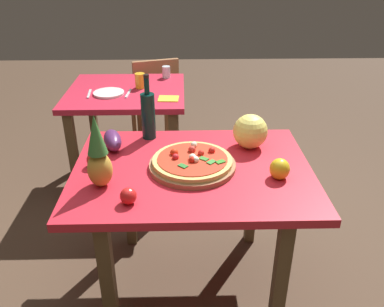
% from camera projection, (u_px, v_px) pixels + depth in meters
% --- Properties ---
extents(ground_plane, '(10.00, 10.00, 0.00)m').
position_uv_depth(ground_plane, '(192.00, 284.00, 2.30)').
color(ground_plane, '#4C3828').
extents(display_table, '(1.15, 0.86, 0.77)m').
position_uv_depth(display_table, '(192.00, 185.00, 1.98)').
color(display_table, brown).
rests_on(display_table, ground_plane).
extents(background_table, '(0.86, 0.80, 0.77)m').
position_uv_depth(background_table, '(127.00, 106.00, 3.02)').
color(background_table, brown).
rests_on(background_table, ground_plane).
extents(dining_chair, '(0.50, 0.50, 0.85)m').
position_uv_depth(dining_chair, '(154.00, 97.00, 3.66)').
color(dining_chair, '#926140').
rests_on(dining_chair, ground_plane).
extents(pizza_board, '(0.42, 0.42, 0.02)m').
position_uv_depth(pizza_board, '(192.00, 165.00, 1.93)').
color(pizza_board, '#926140').
rests_on(pizza_board, display_table).
extents(pizza, '(0.38, 0.38, 0.05)m').
position_uv_depth(pizza, '(192.00, 160.00, 1.92)').
color(pizza, tan).
rests_on(pizza, pizza_board).
extents(wine_bottle, '(0.08, 0.08, 0.36)m').
position_uv_depth(wine_bottle, '(148.00, 115.00, 2.17)').
color(wine_bottle, black).
rests_on(wine_bottle, display_table).
extents(pineapple_left, '(0.11, 0.11, 0.34)m').
position_uv_depth(pineapple_left, '(98.00, 155.00, 1.73)').
color(pineapple_left, gold).
rests_on(pineapple_left, display_table).
extents(melon, '(0.18, 0.18, 0.18)m').
position_uv_depth(melon, '(250.00, 131.00, 2.09)').
color(melon, '#EEE167').
rests_on(melon, display_table).
extents(bell_pepper, '(0.09, 0.09, 0.10)m').
position_uv_depth(bell_pepper, '(280.00, 169.00, 1.83)').
color(bell_pepper, yellow).
rests_on(bell_pepper, display_table).
extents(eggplant, '(0.14, 0.22, 0.09)m').
position_uv_depth(eggplant, '(113.00, 140.00, 2.10)').
color(eggplant, '#4F2555').
rests_on(eggplant, display_table).
extents(tomato_near_board, '(0.07, 0.07, 0.07)m').
position_uv_depth(tomato_near_board, '(94.00, 160.00, 1.93)').
color(tomato_near_board, red).
rests_on(tomato_near_board, display_table).
extents(tomato_beside_pepper, '(0.07, 0.07, 0.07)m').
position_uv_depth(tomato_beside_pepper, '(128.00, 196.00, 1.66)').
color(tomato_beside_pepper, red).
rests_on(tomato_beside_pepper, display_table).
extents(drinking_glass_juice, '(0.07, 0.07, 0.11)m').
position_uv_depth(drinking_glass_juice, '(140.00, 81.00, 2.98)').
color(drinking_glass_juice, gold).
rests_on(drinking_glass_juice, background_table).
extents(drinking_glass_water, '(0.06, 0.06, 0.09)m').
position_uv_depth(drinking_glass_water, '(166.00, 72.00, 3.21)').
color(drinking_glass_water, silver).
rests_on(drinking_glass_water, background_table).
extents(dinner_plate, '(0.22, 0.22, 0.02)m').
position_uv_depth(dinner_plate, '(109.00, 93.00, 2.87)').
color(dinner_plate, white).
rests_on(dinner_plate, background_table).
extents(fork_utensil, '(0.03, 0.18, 0.01)m').
position_uv_depth(fork_utensil, '(89.00, 94.00, 2.87)').
color(fork_utensil, silver).
rests_on(fork_utensil, background_table).
extents(knife_utensil, '(0.03, 0.18, 0.01)m').
position_uv_depth(knife_utensil, '(128.00, 93.00, 2.88)').
color(knife_utensil, silver).
rests_on(knife_utensil, background_table).
extents(napkin_folded, '(0.15, 0.13, 0.01)m').
position_uv_depth(napkin_folded, '(168.00, 99.00, 2.78)').
color(napkin_folded, yellow).
rests_on(napkin_folded, background_table).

